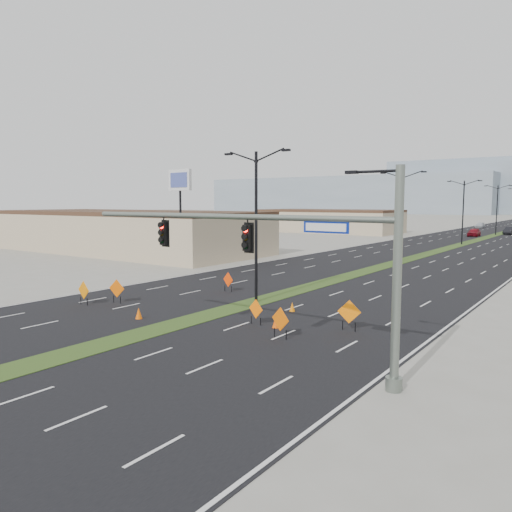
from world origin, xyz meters
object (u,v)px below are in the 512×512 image
Objects in this scene: cone_1 at (276,322)px; pole_sign_west at (180,187)px; cone_0 at (139,313)px; cone_2 at (292,307)px; construction_sign_4 at (349,313)px; construction_sign_5 at (280,320)px; streetlight_0 at (256,222)px; streetlight_3 at (497,208)px; car_left at (474,232)px; signal_mast at (285,250)px; car_mid at (510,231)px; construction_sign_2 at (228,280)px; construction_sign_0 at (117,289)px; streetlight_1 at (402,214)px; construction_sign_1 at (84,291)px; construction_sign_3 at (256,310)px; car_far at (480,225)px; cone_3 at (230,279)px; streetlight_2 at (463,210)px.

pole_sign_west reaches higher than cone_1.
cone_0 is 9.21m from cone_2.
construction_sign_5 is (-2.11, -3.35, -0.04)m from construction_sign_4.
construction_sign_4 is (8.31, -3.27, -4.45)m from streetlight_0.
streetlight_3 is 2.11× the size of car_left.
construction_sign_5 is at bearing -46.87° from streetlight_0.
signal_mast is 97.72m from car_mid.
pole_sign_west is at bearing 141.08° from signal_mast.
streetlight_0 is at bearing -89.56° from car_left.
pole_sign_west is at bearing 159.46° from construction_sign_2.
construction_sign_0 is (-15.91, 4.34, -3.85)m from signal_mast.
streetlight_1 is 35.45m from construction_sign_5.
cone_1 is (7.45, -81.68, -0.48)m from car_left.
construction_sign_1 is 6.00m from cone_0.
signal_mast is 8.07m from construction_sign_3.
car_far is 6.84× the size of cone_0.
pole_sign_west reaches higher than construction_sign_1.
streetlight_1 is at bearing 87.10° from construction_sign_4.
signal_mast is at bearing -40.62° from construction_sign_5.
signal_mast is 17.83m from construction_sign_1.
construction_sign_3 is 5.05m from construction_sign_4.
construction_sign_0 reaches higher than construction_sign_3.
car_left is at bearing -79.67° from car_far.
cone_1 is 1.12× the size of cone_2.
cone_3 is at bearing -88.34° from car_mid.
construction_sign_3 is at bearing -86.64° from streetlight_2.
signal_mast is at bearing -81.36° from car_far.
streetlight_0 is 21.56m from pole_sign_west.
streetlight_1 reaches higher than signal_mast.
cone_1 is at bearing 14.34° from construction_sign_3.
streetlight_2 is at bearing 82.64° from cone_3.
cone_0 is (-11.25, 2.12, -4.46)m from signal_mast.
cone_3 is at bearing 131.93° from construction_sign_4.
car_far is at bearing 98.21° from car_left.
construction_sign_2 is (4.64, 9.29, -0.07)m from construction_sign_1.
streetlight_0 is at bearing -26.65° from pole_sign_west.
streetlight_2 is 6.79× the size of construction_sign_2.
signal_mast is 28.12× the size of cone_2.
streetlight_3 is at bearing 92.35° from cone_2.
construction_sign_0 is at bearing 164.74° from signal_mast.
signal_mast reaches higher than construction_sign_4.
construction_sign_3 is at bearing -45.89° from cone_3.
streetlight_2 is 64.05m from construction_sign_1.
construction_sign_2 is (3.35, 7.65, -0.08)m from construction_sign_0.
streetlight_0 is 6.35× the size of construction_sign_5.
signal_mast is 24.26× the size of cone_0.
streetlight_1 reaches higher than construction_sign_1.
car_mid is (2.15, 59.42, -4.65)m from streetlight_1.
construction_sign_2 is 2.20× the size of cone_0.
signal_mast reaches higher than construction_sign_3.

